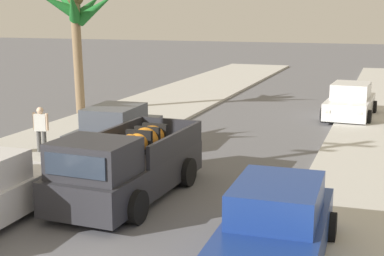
{
  "coord_description": "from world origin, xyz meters",
  "views": [
    {
      "loc": [
        5.01,
        -5.61,
        4.56
      ],
      "look_at": [
        -0.37,
        9.71,
        1.2
      ],
      "focal_mm": 52.71,
      "sensor_mm": 36.0,
      "label": 1
    }
  ],
  "objects": [
    {
      "name": "car_left_mid",
      "position": [
        -3.4,
        10.74,
        0.71
      ],
      "size": [
        2.15,
        4.31,
        1.54
      ],
      "color": "#474C56",
      "rests_on": "ground"
    },
    {
      "name": "car_right_mid",
      "position": [
        3.24,
        4.03,
        0.71
      ],
      "size": [
        2.11,
        4.3,
        1.54
      ],
      "color": "navy",
      "rests_on": "ground"
    },
    {
      "name": "curb_left",
      "position": [
        -4.42,
        12.0,
        0.05
      ],
      "size": [
        0.16,
        60.0,
        0.1
      ],
      "primitive_type": "cube",
      "color": "silver",
      "rests_on": "ground"
    },
    {
      "name": "palm_tree_left_mid",
      "position": [
        -8.21,
        16.72,
        4.39
      ],
      "size": [
        3.73,
        3.58,
        5.56
      ],
      "color": "#846B4C",
      "rests_on": "ground"
    },
    {
      "name": "pedestrian",
      "position": [
        -5.41,
        9.45,
        0.91
      ],
      "size": [
        0.57,
        0.31,
        1.59
      ],
      "color": "#4C4C4C",
      "rests_on": "ground"
    },
    {
      "name": "pickup_truck",
      "position": [
        -0.93,
        6.44,
        0.81
      ],
      "size": [
        2.37,
        5.28,
        1.8
      ],
      "color": "#28282D",
      "rests_on": "ground"
    },
    {
      "name": "curb_right",
      "position": [
        4.42,
        12.0,
        0.05
      ],
      "size": [
        0.16,
        60.0,
        0.1
      ],
      "primitive_type": "cube",
      "color": "silver",
      "rests_on": "ground"
    },
    {
      "name": "sidewalk_left",
      "position": [
        -5.51,
        12.0,
        0.06
      ],
      "size": [
        4.98,
        60.0,
        0.12
      ],
      "primitive_type": "cube",
      "color": "beige",
      "rests_on": "ground"
    },
    {
      "name": "car_right_near",
      "position": [
        3.49,
        19.48,
        0.71
      ],
      "size": [
        2.19,
        4.33,
        1.54
      ],
      "color": "silver",
      "rests_on": "ground"
    }
  ]
}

